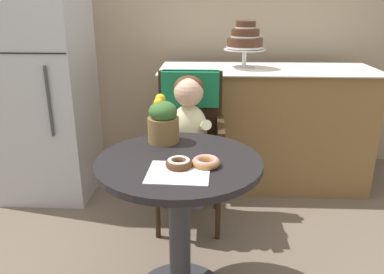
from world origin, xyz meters
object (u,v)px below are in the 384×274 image
wicker_chair (190,124)px  tiered_cake_stand (245,40)px  flower_vase (163,121)px  donut_front (179,163)px  seated_child (188,125)px  donut_mid (206,162)px  cafe_table (179,203)px  refrigerator (40,79)px

wicker_chair → tiered_cake_stand: 0.79m
flower_vase → donut_front: bearing=-72.6°
seated_child → donut_mid: seated_child is taller
donut_mid → wicker_chair: bearing=97.3°
donut_mid → tiered_cake_stand: 1.44m
cafe_table → refrigerator: (-1.05, 1.10, 0.34)m
wicker_chair → refrigerator: (-1.06, 0.34, 0.21)m
wicker_chair → donut_front: size_ratio=8.64×
donut_front → refrigerator: size_ratio=0.06×
refrigerator → seated_child: bearing=-24.9°
refrigerator → flower_vase: bearing=-42.5°
tiered_cake_stand → seated_child: bearing=-118.0°
cafe_table → wicker_chair: 0.78m
seated_child → donut_mid: bearing=-81.0°
flower_vase → tiered_cake_stand: 1.21m
donut_front → tiered_cake_stand: tiered_cake_stand is taller
refrigerator → tiered_cake_stand: bearing=8.0°
donut_mid → tiered_cake_stand: tiered_cake_stand is taller
seated_child → donut_mid: 0.69m
tiered_cake_stand → donut_mid: bearing=-100.8°
wicker_chair → flower_vase: 0.58m
wicker_chair → flower_vase: bearing=-103.9°
donut_front → donut_mid: (0.11, 0.02, -0.00)m
donut_front → tiered_cake_stand: (0.37, 1.39, 0.36)m
cafe_table → wicker_chair: bearing=89.3°
cafe_table → tiered_cake_stand: (0.38, 1.30, 0.59)m
donut_front → refrigerator: (-1.06, 1.19, 0.11)m
cafe_table → flower_vase: size_ratio=3.19×
seated_child → flower_vase: (-0.10, -0.39, 0.15)m
tiered_cake_stand → refrigerator: refrigerator is taller
refrigerator → donut_mid: bearing=-45.0°
donut_mid → flower_vase: 0.36m
tiered_cake_stand → refrigerator: (-1.43, -0.20, -0.25)m
seated_child → tiered_cake_stand: 0.89m
wicker_chair → donut_mid: bearing=-86.2°
seated_child → donut_front: size_ratio=6.58×
seated_child → refrigerator: (-1.06, 0.49, 0.17)m
cafe_table → flower_vase: (-0.09, 0.22, 0.32)m
cafe_table → seated_child: bearing=89.1°
seated_child → refrigerator: bearing=155.1°
cafe_table → refrigerator: size_ratio=0.42×
cafe_table → donut_mid: size_ratio=6.13×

